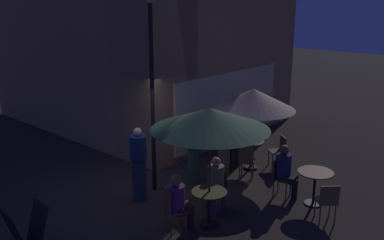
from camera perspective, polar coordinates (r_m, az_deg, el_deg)
The scene contains 22 objects.
ground_plane at distance 10.35m, azimuth -4.90°, elevation -9.92°, with size 60.00×60.00×0.00m, color #302723.
street_lamp_near_corner at distance 9.70m, azimuth -5.45°, elevation 10.36°, with size 0.39×0.39×4.77m.
menu_sandwich_board at distance 8.39m, azimuth -21.02°, elevation -13.69°, with size 0.72×0.61×0.98m.
cafe_table_0 at distance 11.76m, azimuth 7.84°, elevation -3.86°, with size 0.68×0.68×0.78m.
cafe_table_1 at distance 8.85m, azimuth 2.28°, elevation -10.64°, with size 0.72×0.72×0.76m.
cafe_table_2 at distance 10.06m, azimuth 15.94°, elevation -7.60°, with size 0.79×0.79×0.78m.
patio_umbrella_0 at distance 11.37m, azimuth 8.10°, elevation 2.72°, with size 2.22×2.22×2.22m.
patio_umbrella_1 at distance 8.22m, azimuth 2.41°, elevation 0.10°, with size 2.32×2.32×2.48m.
cafe_chair_0 at distance 12.02m, azimuth 11.49°, elevation -3.72°, with size 0.55×0.55×0.87m.
cafe_chair_1 at distance 12.28m, azimuth 4.88°, elevation -2.87°, with size 0.43×0.43×0.93m.
cafe_chair_2 at distance 11.01m, azimuth 7.20°, elevation -5.03°, with size 0.51×0.51×0.99m.
cafe_chair_3 at distance 9.62m, azimuth 3.26°, elevation -8.51°, with size 0.58×0.58×0.89m.
cafe_chair_4 at distance 8.59m, azimuth -2.70°, elevation -11.36°, with size 0.53×0.53×0.94m.
cafe_chair_5 at distance 10.31m, azimuth 11.46°, elevation -7.03°, with size 0.44×0.44×0.89m.
cafe_chair_6 at distance 9.41m, azimuth 17.48°, elevation -9.96°, with size 0.56×0.56×0.85m.
patron_seated_0 at distance 12.14m, azimuth 5.38°, elevation -2.40°, with size 0.38×0.54×1.23m.
patron_seated_1 at distance 9.42m, azimuth 3.12°, elevation -8.00°, with size 0.54×0.49×1.21m.
patron_seated_2 at distance 8.58m, azimuth -1.80°, elevation -10.46°, with size 0.54×0.48×1.21m.
patron_seated_3 at distance 10.20m, azimuth 12.21°, elevation -6.22°, with size 0.42×0.55×1.27m.
patron_standing_4 at distance 9.86m, azimuth -7.05°, elevation -5.85°, with size 0.37×0.37×1.73m.
patron_standing_5 at distance 10.65m, azimuth 0.17°, elevation -3.86°, with size 0.35×0.35×1.78m.
patron_standing_6 at distance 11.45m, azimuth 4.29°, elevation -2.77°, with size 0.37×0.37×1.68m.
Camera 1 is at (-6.35, -6.83, 4.51)m, focal length 40.35 mm.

